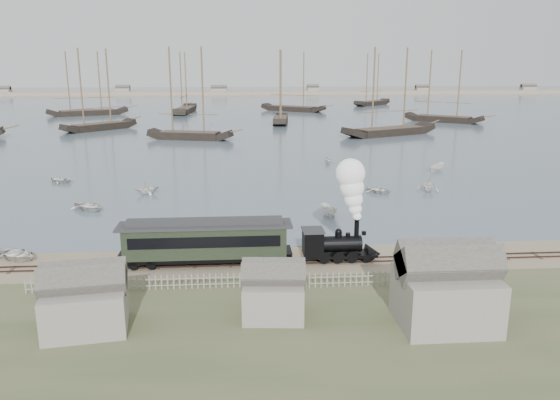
{
  "coord_description": "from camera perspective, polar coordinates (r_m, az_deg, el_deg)",
  "views": [
    {
      "loc": [
        -0.13,
        -45.62,
        16.62
      ],
      "look_at": [
        3.8,
        6.0,
        3.5
      ],
      "focal_mm": 35.0,
      "sensor_mm": 36.0,
      "label": 1
    }
  ],
  "objects": [
    {
      "name": "rowboat_6",
      "position": [
        83.55,
        -22.05,
        2.02
      ],
      "size": [
        4.48,
        4.72,
        0.8
      ],
      "primitive_type": "imported",
      "rotation": [
        0.0,
        0.0,
        4.08
      ],
      "color": "silver",
      "rests_on": "harbor_water"
    },
    {
      "name": "schooner_2",
      "position": [
        121.58,
        -9.56,
        10.94
      ],
      "size": [
        19.29,
        9.19,
        20.0
      ],
      "primitive_type": null,
      "rotation": [
        0.0,
        0.0,
        -0.27
      ],
      "color": "black",
      "rests_on": "harbor_water"
    },
    {
      "name": "schooner_9",
      "position": [
        220.63,
        9.69,
        12.33
      ],
      "size": [
        17.57,
        16.49,
        20.0
      ],
      "primitive_type": null,
      "rotation": [
        0.0,
        0.0,
        0.73
      ],
      "color": "black",
      "rests_on": "harbor_water"
    },
    {
      "name": "rowboat_7",
      "position": [
        92.25,
        5.04,
        4.28
      ],
      "size": [
        2.89,
        2.54,
        1.45
      ],
      "primitive_type": "imported",
      "rotation": [
        0.0,
        0.0,
        6.22
      ],
      "color": "silver",
      "rests_on": "harbor_water"
    },
    {
      "name": "rowboat_5",
      "position": [
        88.5,
        16.1,
        3.33
      ],
      "size": [
        3.15,
        3.68,
        1.37
      ],
      "primitive_type": "imported",
      "rotation": [
        0.0,
        0.0,
        2.19
      ],
      "color": "silver",
      "rests_on": "harbor_water"
    },
    {
      "name": "picket_fence_west",
      "position": [
        42.52,
        -12.77,
        -9.16
      ],
      "size": [
        19.0,
        0.1,
        1.2
      ],
      "primitive_type": null,
      "color": "gray",
      "rests_on": "ground"
    },
    {
      "name": "rowboat_0",
      "position": [
        66.61,
        -19.32,
        -0.6
      ],
      "size": [
        5.1,
        5.28,
        0.89
      ],
      "primitive_type": "imported",
      "rotation": [
        0.0,
        0.0,
        0.89
      ],
      "color": "silver",
      "rests_on": "harbor_water"
    },
    {
      "name": "rowboat_3",
      "position": [
        72.17,
        10.28,
        1.02
      ],
      "size": [
        4.26,
        4.29,
        0.73
      ],
      "primitive_type": "imported",
      "rotation": [
        0.0,
        0.0,
        0.81
      ],
      "color": "silver",
      "rests_on": "harbor_water"
    },
    {
      "name": "beached_dinghy",
      "position": [
        52.79,
        -25.83,
        -5.12
      ],
      "size": [
        4.64,
        5.03,
        0.85
      ],
      "primitive_type": "imported",
      "rotation": [
        0.0,
        0.0,
        1.02
      ],
      "color": "silver",
      "rests_on": "ground"
    },
    {
      "name": "schooner_5",
      "position": [
        162.82,
        16.92,
        11.32
      ],
      "size": [
        20.31,
        17.39,
        20.0
      ],
      "primitive_type": null,
      "rotation": [
        0.0,
        0.0,
        -0.66
      ],
      "color": "black",
      "rests_on": "harbor_water"
    },
    {
      "name": "rail_track",
      "position": [
        46.67,
        -3.93,
        -6.63
      ],
      "size": [
        120.0,
        1.8,
        0.16
      ],
      "color": "#39251F",
      "rests_on": "ground"
    },
    {
      "name": "schooner_1",
      "position": [
        144.29,
        -18.63,
        10.89
      ],
      "size": [
        16.94,
        17.12,
        20.0
      ],
      "primitive_type": null,
      "rotation": [
        0.0,
        0.0,
        0.79
      ],
      "color": "black",
      "rests_on": "harbor_water"
    },
    {
      "name": "schooner_6",
      "position": [
        186.47,
        -19.66,
        11.4
      ],
      "size": [
        25.02,
        14.7,
        20.0
      ],
      "primitive_type": null,
      "rotation": [
        0.0,
        0.0,
        0.39
      ],
      "color": "black",
      "rests_on": "harbor_water"
    },
    {
      "name": "locomotive",
      "position": [
        46.34,
        7.24,
        -1.77
      ],
      "size": [
        6.83,
        2.55,
        8.52
      ],
      "color": "black",
      "rests_on": "ground"
    },
    {
      "name": "harbor_water",
      "position": [
        216.26,
        -4.37,
        9.79
      ],
      "size": [
        600.0,
        336.0,
        0.06
      ],
      "primitive_type": "cube",
      "color": "#485C67",
      "rests_on": "ground"
    },
    {
      "name": "shed_right",
      "position": [
        38.06,
        16.71,
        -12.32
      ],
      "size": [
        6.0,
        5.0,
        5.1
      ],
      "primitive_type": null,
      "color": "gray",
      "rests_on": "ground"
    },
    {
      "name": "schooner_7",
      "position": [
        187.96,
        -10.03,
        12.01
      ],
      "size": [
        7.24,
        24.01,
        20.0
      ],
      "primitive_type": null,
      "rotation": [
        0.0,
        0.0,
        1.5
      ],
      "color": "black",
      "rests_on": "harbor_water"
    },
    {
      "name": "shed_mid",
      "position": [
        37.57,
        -0.67,
        -12.04
      ],
      "size": [
        4.0,
        3.5,
        3.6
      ],
      "primitive_type": null,
      "color": "gray",
      "rests_on": "ground"
    },
    {
      "name": "rowboat_2",
      "position": [
        60.54,
        5.08,
        -1.11
      ],
      "size": [
        3.38,
        2.02,
        1.23
      ],
      "primitive_type": "imported",
      "rotation": [
        0.0,
        0.0,
        3.42
      ],
      "color": "silver",
      "rests_on": "harbor_water"
    },
    {
      "name": "far_spit",
      "position": [
        296.09,
        -4.4,
        10.97
      ],
      "size": [
        500.0,
        20.0,
        1.8
      ],
      "primitive_type": "cube",
      "color": "tan",
      "rests_on": "ground"
    },
    {
      "name": "rowboat_4",
      "position": [
        74.5,
        15.24,
        1.58
      ],
      "size": [
        4.36,
        4.13,
        1.8
      ],
      "primitive_type": "imported",
      "rotation": [
        0.0,
        0.0,
        5.84
      ],
      "color": "silver",
      "rests_on": "harbor_water"
    },
    {
      "name": "picket_fence_east",
      "position": [
        43.46,
        13.05,
        -8.65
      ],
      "size": [
        15.0,
        0.1,
        1.2
      ],
      "primitive_type": null,
      "color": "gray",
      "rests_on": "ground"
    },
    {
      "name": "shed_left",
      "position": [
        37.92,
        -19.45,
        -12.65
      ],
      "size": [
        5.0,
        4.0,
        4.1
      ],
      "primitive_type": null,
      "color": "gray",
      "rests_on": "ground"
    },
    {
      "name": "rowboat_1",
      "position": [
        72.3,
        -13.73,
        1.23
      ],
      "size": [
        3.56,
        3.8,
        1.61
      ],
      "primitive_type": "imported",
      "rotation": [
        0.0,
        0.0,
        1.93
      ],
      "color": "silver",
      "rests_on": "harbor_water"
    },
    {
      "name": "ground",
      "position": [
        48.55,
        -3.96,
        -5.83
      ],
      "size": [
        600.0,
        600.0,
        0.0
      ],
      "primitive_type": "plane",
      "color": "tan",
      "rests_on": "ground"
    },
    {
      "name": "schooner_4",
      "position": [
        129.92,
        11.55,
        11.05
      ],
      "size": [
        24.72,
        15.81,
        20.0
      ],
      "primitive_type": null,
      "rotation": [
        0.0,
        0.0,
        0.45
      ],
      "color": "black",
      "rests_on": "harbor_water"
    },
    {
      "name": "schooner_3",
      "position": [
        152.34,
        0.07,
        11.76
      ],
      "size": [
        6.09,
        18.14,
        20.0
      ],
      "primitive_type": null,
      "rotation": [
        0.0,
        0.0,
        1.46
      ],
      "color": "black",
      "rests_on": "harbor_water"
    },
    {
      "name": "schooner_8",
      "position": [
        191.25,
        1.38,
        12.26
      ],
      "size": [
        22.41,
        17.6,
        20.0
      ],
      "primitive_type": null,
      "rotation": [
        0.0,
        0.0,
        -0.6
      ],
      "color": "black",
      "rests_on": "harbor_water"
    },
    {
      "name": "passenger_coach",
      "position": [
        46.03,
        -7.79,
        -4.16
      ],
      "size": [
        14.4,
        2.78,
        3.5
      ],
      "color": "black",
      "rests_on": "ground"
    }
  ]
}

